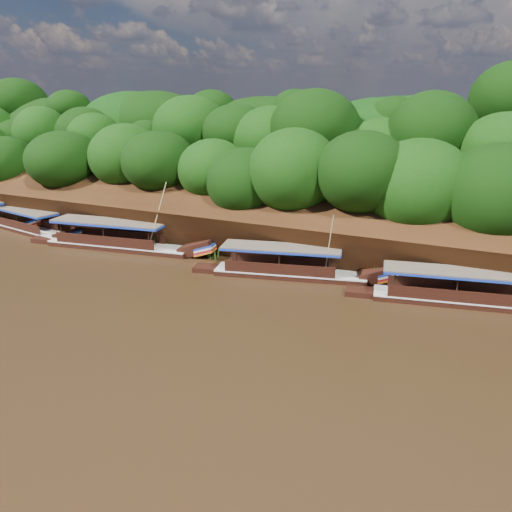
{
  "coord_description": "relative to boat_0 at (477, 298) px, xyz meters",
  "views": [
    {
      "loc": [
        14.74,
        -26.0,
        13.18
      ],
      "look_at": [
        -1.4,
        7.0,
        1.47
      ],
      "focal_mm": 35.0,
      "sensor_mm": 36.0,
      "label": 1
    }
  ],
  "objects": [
    {
      "name": "ground",
      "position": [
        -14.46,
        -7.94,
        -0.52
      ],
      "size": [
        160.0,
        160.0,
        0.0
      ],
      "primitive_type": "plane",
      "color": "black",
      "rests_on": "ground"
    },
    {
      "name": "riverbank",
      "position": [
        -14.47,
        14.79,
        1.37
      ],
      "size": [
        120.0,
        30.06,
        19.4
      ],
      "color": "black",
      "rests_on": "ground"
    },
    {
      "name": "boat_0",
      "position": [
        0.0,
        0.0,
        0.0
      ],
      "size": [
        14.19,
        4.72,
        5.52
      ],
      "rotation": [
        0.0,
        0.0,
        0.21
      ],
      "color": "black",
      "rests_on": "ground"
    },
    {
      "name": "boat_1",
      "position": [
        -12.54,
        -0.18,
        0.02
      ],
      "size": [
        13.78,
        5.22,
        5.66
      ],
      "rotation": [
        0.0,
        0.0,
        0.25
      ],
      "color": "black",
      "rests_on": "ground"
    },
    {
      "name": "boat_2",
      "position": [
        -29.21,
        -0.18,
        0.06
      ],
      "size": [
        16.37,
        4.65,
        6.74
      ],
      "rotation": [
        0.0,
        0.0,
        0.16
      ],
      "color": "black",
      "rests_on": "ground"
    },
    {
      "name": "boat_3",
      "position": [
        -41.41,
        0.11,
        0.0
      ],
      "size": [
        13.06,
        3.99,
        2.74
      ],
      "rotation": [
        0.0,
        0.0,
        -0.16
      ],
      "color": "black",
      "rests_on": "ground"
    },
    {
      "name": "reeds",
      "position": [
        -18.59,
        1.64,
        0.38
      ],
      "size": [
        47.9,
        2.39,
        2.04
      ],
      "color": "#276A1A",
      "rests_on": "ground"
    }
  ]
}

